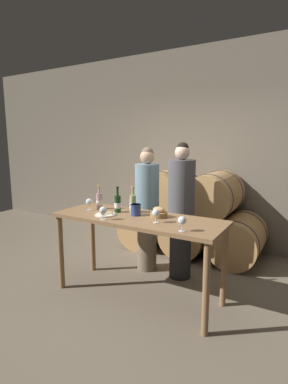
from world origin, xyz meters
TOP-DOWN VIEW (x-y plane):
  - ground_plane at (0.00, 0.00)m, footprint 10.00×10.00m
  - stone_wall_back at (0.00, 2.12)m, footprint 10.00×0.12m
  - barrel_stack at (-0.00, 1.55)m, footprint 2.15×0.90m
  - tasting_table at (0.00, 0.00)m, footprint 1.87×0.69m
  - person_left at (-0.27, 0.69)m, footprint 0.32×0.32m
  - person_right at (0.21, 0.69)m, footprint 0.33×0.33m
  - wine_bottle_red at (-0.31, 0.07)m, footprint 0.07×0.07m
  - wine_bottle_white at (-0.14, 0.13)m, footprint 0.07×0.07m
  - wine_bottle_rose at (-0.60, 0.10)m, footprint 0.07×0.07m
  - blue_crock at (-0.05, 0.04)m, footprint 0.12×0.12m
  - bread_basket at (0.20, 0.11)m, footprint 0.18×0.18m
  - cheese_plate at (-0.34, -0.12)m, footprint 0.23×0.23m
  - wine_glass_far_left at (-0.66, -0.01)m, footprint 0.08×0.08m
  - wine_glass_left at (-0.24, -0.28)m, footprint 0.08×0.08m
  - wine_glass_center at (0.28, -0.10)m, footprint 0.08×0.08m
  - wine_glass_right at (0.62, -0.24)m, footprint 0.08×0.08m

SIDE VIEW (x-z plane):
  - ground_plane at x=0.00m, z-range 0.00..0.00m
  - barrel_stack at x=0.00m, z-range -0.07..1.22m
  - tasting_table at x=0.00m, z-range 0.34..1.25m
  - person_left at x=-0.27m, z-range 0.02..1.66m
  - person_right at x=0.21m, z-range 0.02..1.72m
  - cheese_plate at x=-0.34m, z-range 0.91..0.94m
  - bread_basket at x=0.20m, z-range 0.90..1.01m
  - blue_crock at x=-0.05m, z-range 0.92..1.05m
  - wine_glass_far_left at x=-0.66m, z-range 0.94..1.08m
  - wine_glass_left at x=-0.24m, z-range 0.94..1.08m
  - wine_glass_center at x=0.28m, z-range 0.94..1.08m
  - wine_glass_right at x=0.62m, z-range 0.94..1.08m
  - wine_bottle_rose at x=-0.60m, z-range 0.87..1.16m
  - wine_bottle_red at x=-0.31m, z-range 0.87..1.16m
  - wine_bottle_white at x=-0.14m, z-range 0.87..1.17m
  - stone_wall_back at x=0.00m, z-range 0.00..3.20m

